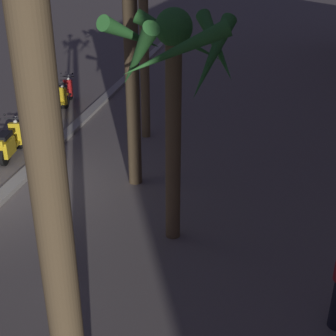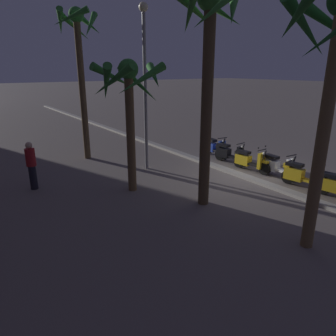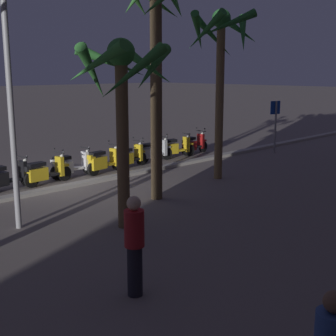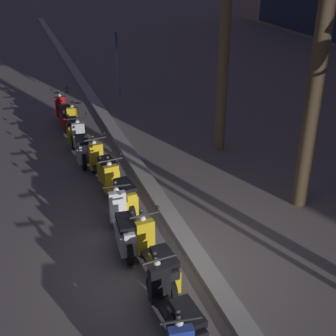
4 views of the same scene
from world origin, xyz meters
name	(u,v)px [view 3 (image 3 of 4)]	position (x,y,z in m)	size (l,w,h in m)	color
ground_plane	(65,186)	(0.00, 0.00, 0.00)	(200.00, 200.00, 0.00)	slate
curb_strip	(70,186)	(0.00, 0.29, 0.06)	(60.00, 0.36, 0.12)	#ADA89E
scooter_red_gap_after_mid	(193,145)	(-7.48, -1.06, 0.44)	(1.74, 0.56, 1.17)	black
scooter_yellow_last_in_row	(175,148)	(-6.25, -0.99, 0.45)	(1.79, 0.64, 1.04)	black
scooter_silver_far_back	(153,151)	(-4.90, -0.99, 0.44)	(1.78, 0.56, 1.17)	black
scooter_yellow_second_in_line	(129,157)	(-3.38, -0.70, 0.44)	(1.72, 0.61, 1.17)	black
scooter_yellow_mid_rear	(103,161)	(-2.04, -0.63, 0.46)	(1.76, 0.58, 1.17)	black
scooter_white_mid_front	(70,166)	(-0.79, -0.90, 0.44)	(1.83, 0.56, 1.04)	black
scooter_yellow_tail_end	(45,172)	(0.40, -0.60, 0.44)	(1.82, 0.56, 1.17)	black
scooter_black_mid_centre	(5,177)	(1.71, -0.73, 0.45)	(1.86, 0.57, 1.04)	black
crossing_sign	(275,121)	(-10.41, 1.37, 1.50)	(0.59, 0.17, 2.40)	#939399
palm_tree_mid_walkway	(221,50)	(-4.47, 2.86, 4.45)	(2.51, 2.57, 5.76)	olive
palm_tree_by_mall_entrance	(122,84)	(1.24, 4.60, 3.45)	(2.31, 2.44, 4.48)	brown
palm_tree_near_sign	(155,38)	(-1.09, 3.24, 4.65)	(1.92, 1.91, 6.36)	brown
pedestrian_window_shopping	(134,244)	(3.38, 7.46, 0.92)	(0.34, 0.34, 1.74)	black
street_lamp	(7,59)	(3.12, 2.84, 4.02)	(0.36, 0.36, 6.57)	#939399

